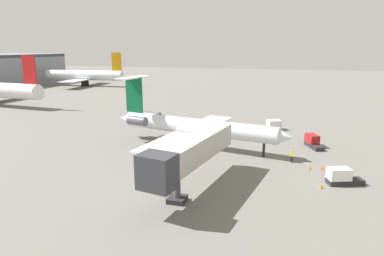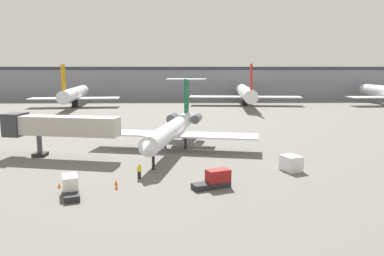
% 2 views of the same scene
% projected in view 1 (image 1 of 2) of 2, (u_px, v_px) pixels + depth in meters
% --- Properties ---
extents(ground_plane, '(400.00, 400.00, 0.10)m').
position_uv_depth(ground_plane, '(211.00, 149.00, 49.63)').
color(ground_plane, '#66635E').
extents(regional_jet, '(25.57, 29.13, 10.40)m').
position_uv_depth(regional_jet, '(190.00, 125.00, 50.40)').
color(regional_jet, silver).
rests_on(regional_jet, ground_plane).
extents(jet_bridge, '(16.56, 5.97, 6.03)m').
position_uv_depth(jet_bridge, '(188.00, 154.00, 33.70)').
color(jet_bridge, '#B7B2A8').
rests_on(jet_bridge, ground_plane).
extents(ground_crew_marshaller, '(0.45, 0.34, 1.69)m').
position_uv_depth(ground_crew_marshaller, '(292.00, 156.00, 43.70)').
color(ground_crew_marshaller, black).
rests_on(ground_crew_marshaller, ground_plane).
extents(baggage_tug_lead, '(2.68, 4.24, 1.90)m').
position_uv_depth(baggage_tug_lead, '(342.00, 177.00, 36.64)').
color(baggage_tug_lead, '#262628').
rests_on(baggage_tug_lead, ground_plane).
extents(baggage_tug_trailing, '(4.23, 2.84, 1.90)m').
position_uv_depth(baggage_tug_trailing, '(313.00, 142.00, 50.53)').
color(baggage_tug_trailing, '#262628').
rests_on(baggage_tug_trailing, ground_plane).
extents(cargo_container_uld, '(2.71, 2.91, 1.84)m').
position_uv_depth(cargo_container_uld, '(274.00, 125.00, 61.24)').
color(cargo_container_uld, silver).
rests_on(cargo_container_uld, ground_plane).
extents(traffic_cone_near, '(0.36, 0.36, 0.55)m').
position_uv_depth(traffic_cone_near, '(321.00, 186.00, 35.63)').
color(traffic_cone_near, orange).
rests_on(traffic_cone_near, ground_plane).
extents(traffic_cone_mid, '(0.36, 0.36, 0.55)m').
position_uv_depth(traffic_cone_mid, '(322.00, 168.00, 41.09)').
color(traffic_cone_mid, orange).
rests_on(traffic_cone_mid, ground_plane).
extents(traffic_cone_far, '(0.36, 0.36, 0.55)m').
position_uv_depth(traffic_cone_far, '(310.00, 167.00, 41.20)').
color(traffic_cone_far, orange).
rests_on(traffic_cone_far, ground_plane).
extents(parked_airliner_east_mid, '(27.83, 32.95, 13.31)m').
position_uv_depth(parked_airliner_east_mid, '(85.00, 75.00, 131.33)').
color(parked_airliner_east_mid, silver).
rests_on(parked_airliner_east_mid, ground_plane).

